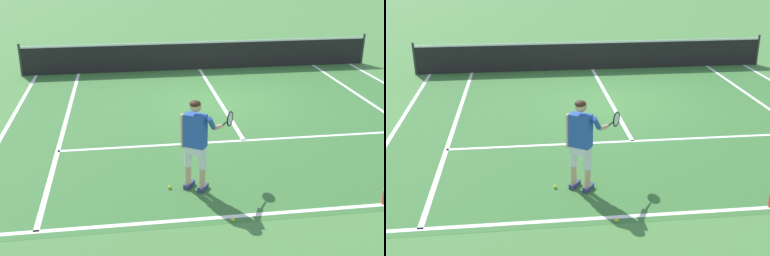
# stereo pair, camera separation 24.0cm
# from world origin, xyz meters

# --- Properties ---
(ground_plane) EXTENTS (80.00, 80.00, 0.00)m
(ground_plane) POSITION_xyz_m (0.00, 0.00, 0.00)
(ground_plane) COLOR #477F3D
(court_inner_surface) EXTENTS (10.98, 9.91, 0.00)m
(court_inner_surface) POSITION_xyz_m (0.00, -1.19, 0.00)
(court_inner_surface) COLOR #387033
(court_inner_surface) RESTS_ON ground
(line_baseline) EXTENTS (10.98, 0.10, 0.01)m
(line_baseline) POSITION_xyz_m (0.00, -5.95, 0.00)
(line_baseline) COLOR white
(line_baseline) RESTS_ON ground
(line_service) EXTENTS (8.23, 0.10, 0.01)m
(line_service) POSITION_xyz_m (0.00, -2.84, 0.00)
(line_service) COLOR white
(line_service) RESTS_ON ground
(line_centre_service) EXTENTS (0.10, 6.40, 0.01)m
(line_centre_service) POSITION_xyz_m (0.00, 0.36, 0.00)
(line_centre_service) COLOR white
(line_centre_service) RESTS_ON ground
(line_singles_left) EXTENTS (0.10, 9.51, 0.01)m
(line_singles_left) POSITION_xyz_m (-4.12, -1.19, 0.00)
(line_singles_left) COLOR white
(line_singles_left) RESTS_ON ground
(line_doubles_left) EXTENTS (0.10, 9.51, 0.01)m
(line_doubles_left) POSITION_xyz_m (-5.49, -1.19, 0.00)
(line_doubles_left) COLOR white
(line_doubles_left) RESTS_ON ground
(tennis_net) EXTENTS (11.96, 0.08, 1.07)m
(tennis_net) POSITION_xyz_m (0.00, 3.56, 0.50)
(tennis_net) COLOR #333338
(tennis_net) RESTS_ON ground
(tennis_player) EXTENTS (1.08, 0.87, 1.71)m
(tennis_player) POSITION_xyz_m (-1.41, -4.91, 0.99)
(tennis_player) COLOR navy
(tennis_player) RESTS_ON ground
(tennis_ball_near_feet) EXTENTS (0.07, 0.07, 0.07)m
(tennis_ball_near_feet) POSITION_xyz_m (-1.89, -4.84, 0.03)
(tennis_ball_near_feet) COLOR #CCE02D
(tennis_ball_near_feet) RESTS_ON ground
(tennis_ball_by_baseline) EXTENTS (0.07, 0.07, 0.07)m
(tennis_ball_by_baseline) POSITION_xyz_m (-0.98, -6.08, 0.03)
(tennis_ball_by_baseline) COLOR #CCE02D
(tennis_ball_by_baseline) RESTS_ON ground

